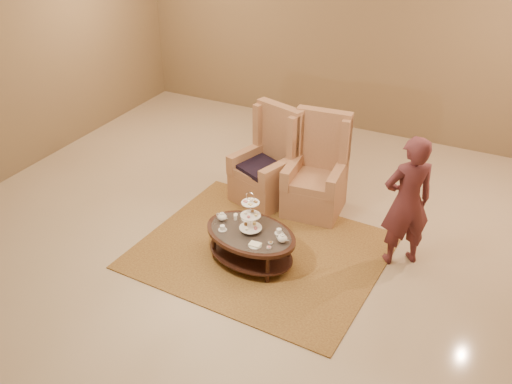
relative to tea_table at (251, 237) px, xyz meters
The scene contains 8 objects.
ground 0.38m from the tea_table, 112.88° to the left, with size 8.00×8.00×0.00m, color #BFAB8E.
ceiling 0.38m from the tea_table, 112.88° to the left, with size 8.00×8.00×0.02m, color silver.
wall_back 4.39m from the tea_table, 90.88° to the left, with size 8.00×0.04×3.50m, color olive.
rug 0.40m from the tea_table, 84.20° to the left, with size 2.87×2.43×0.01m.
tea_table is the anchor object (origin of this frame).
armchair_left 1.45m from the tea_table, 107.61° to the left, with size 0.88×0.90×1.30m.
armchair_right 1.45m from the tea_table, 80.87° to the left, with size 0.77×0.80×1.32m.
person 1.77m from the tea_table, 27.54° to the left, with size 0.69×0.65×1.58m.
Camera 1 is at (2.49, -4.84, 4.06)m, focal length 40.00 mm.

